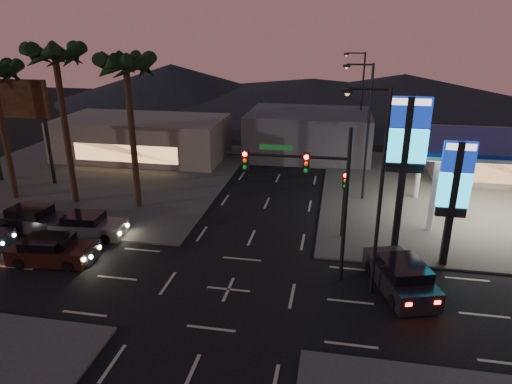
% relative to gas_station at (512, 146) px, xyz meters
% --- Properties ---
extents(ground, '(140.00, 140.00, 0.00)m').
position_rel_gas_station_xyz_m(ground, '(-16.00, -12.00, -5.08)').
color(ground, black).
rests_on(ground, ground).
extents(corner_lot_ne, '(24.00, 24.00, 0.12)m').
position_rel_gas_station_xyz_m(corner_lot_ne, '(0.00, 4.00, -5.02)').
color(corner_lot_ne, '#47443F').
rests_on(corner_lot_ne, ground).
extents(corner_lot_nw, '(24.00, 24.00, 0.12)m').
position_rel_gas_station_xyz_m(corner_lot_nw, '(-32.00, 4.00, -5.02)').
color(corner_lot_nw, '#47443F').
rests_on(corner_lot_nw, ground).
extents(gas_station, '(12.20, 8.20, 5.47)m').
position_rel_gas_station_xyz_m(gas_station, '(0.00, 0.00, 0.00)').
color(gas_station, silver).
rests_on(gas_station, ground).
extents(convenience_store, '(10.00, 6.00, 4.00)m').
position_rel_gas_station_xyz_m(convenience_store, '(2.00, 9.00, -3.08)').
color(convenience_store, '#726B5B').
rests_on(convenience_store, ground).
extents(pylon_sign_tall, '(2.20, 0.35, 9.00)m').
position_rel_gas_station_xyz_m(pylon_sign_tall, '(-7.50, -6.50, 1.31)').
color(pylon_sign_tall, black).
rests_on(pylon_sign_tall, ground).
extents(pylon_sign_short, '(1.60, 0.35, 7.00)m').
position_rel_gas_station_xyz_m(pylon_sign_short, '(-5.00, -7.50, -0.42)').
color(pylon_sign_short, black).
rests_on(pylon_sign_short, ground).
extents(traffic_signal_mast, '(6.10, 0.39, 8.00)m').
position_rel_gas_station_xyz_m(traffic_signal_mast, '(-12.24, -10.01, 0.15)').
color(traffic_signal_mast, black).
rests_on(traffic_signal_mast, ground).
extents(pedestal_signal, '(0.32, 0.39, 4.30)m').
position_rel_gas_station_xyz_m(pedestal_signal, '(-10.50, -5.02, -2.16)').
color(pedestal_signal, black).
rests_on(pedestal_signal, ground).
extents(streetlight_near, '(2.14, 0.25, 10.00)m').
position_rel_gas_station_xyz_m(streetlight_near, '(-9.21, -11.00, 0.64)').
color(streetlight_near, black).
rests_on(streetlight_near, ground).
extents(streetlight_mid, '(2.14, 0.25, 10.00)m').
position_rel_gas_station_xyz_m(streetlight_mid, '(-9.21, 2.00, 0.64)').
color(streetlight_mid, black).
rests_on(streetlight_mid, ground).
extents(streetlight_far, '(2.14, 0.25, 10.00)m').
position_rel_gas_station_xyz_m(streetlight_far, '(-9.21, 16.00, 0.64)').
color(streetlight_far, black).
rests_on(streetlight_far, ground).
extents(palm_a, '(4.41, 4.41, 10.86)m').
position_rel_gas_station_xyz_m(palm_a, '(-25.00, -2.50, 4.35)').
color(palm_a, black).
rests_on(palm_a, ground).
extents(palm_b, '(4.41, 4.41, 11.46)m').
position_rel_gas_station_xyz_m(palm_b, '(-30.00, -2.50, 4.89)').
color(palm_b, black).
rests_on(palm_b, ground).
extents(billboard, '(6.00, 0.30, 8.50)m').
position_rel_gas_station_xyz_m(billboard, '(-36.50, 1.00, 1.25)').
color(billboard, black).
rests_on(billboard, ground).
extents(building_far_west, '(16.00, 8.00, 4.00)m').
position_rel_gas_station_xyz_m(building_far_west, '(-30.00, 10.00, -3.08)').
color(building_far_west, '#726B5B').
rests_on(building_far_west, ground).
extents(building_far_mid, '(12.00, 9.00, 4.40)m').
position_rel_gas_station_xyz_m(building_far_mid, '(-14.00, 14.00, -2.88)').
color(building_far_mid, '#4C4C51').
rests_on(building_far_mid, ground).
extents(hill_left, '(40.00, 40.00, 6.00)m').
position_rel_gas_station_xyz_m(hill_left, '(-41.00, 48.00, -2.08)').
color(hill_left, black).
rests_on(hill_left, ground).
extents(hill_right, '(50.00, 50.00, 5.00)m').
position_rel_gas_station_xyz_m(hill_right, '(-1.00, 48.00, -2.58)').
color(hill_right, black).
rests_on(hill_right, ground).
extents(hill_center, '(60.00, 60.00, 4.00)m').
position_rel_gas_station_xyz_m(hill_center, '(-16.00, 48.00, -3.08)').
color(hill_center, black).
rests_on(hill_center, ground).
extents(car_lane_a_front, '(4.49, 2.18, 1.42)m').
position_rel_gas_station_xyz_m(car_lane_a_front, '(-26.13, -10.76, -4.42)').
color(car_lane_a_front, black).
rests_on(car_lane_a_front, ground).
extents(car_lane_a_mid, '(4.59, 2.17, 1.46)m').
position_rel_gas_station_xyz_m(car_lane_a_mid, '(-26.40, -11.08, -4.40)').
color(car_lane_a_mid, black).
rests_on(car_lane_a_mid, ground).
extents(car_lane_b_front, '(4.65, 2.15, 1.49)m').
position_rel_gas_station_xyz_m(car_lane_b_front, '(-26.02, -7.64, -4.39)').
color(car_lane_b_front, '#575759').
rests_on(car_lane_b_front, ground).
extents(car_lane_b_mid, '(5.00, 2.39, 1.59)m').
position_rel_gas_station_xyz_m(car_lane_b_mid, '(-29.87, -7.43, -4.34)').
color(car_lane_b_mid, black).
rests_on(car_lane_b_mid, ground).
extents(suv_station, '(3.47, 5.33, 1.66)m').
position_rel_gas_station_xyz_m(suv_station, '(-7.60, -10.47, -4.31)').
color(suv_station, black).
rests_on(suv_station, ground).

